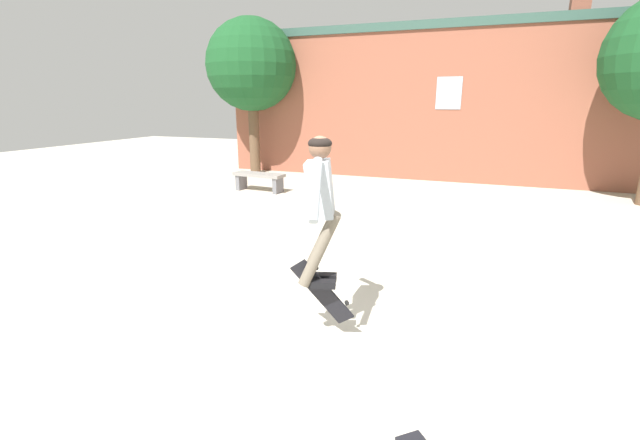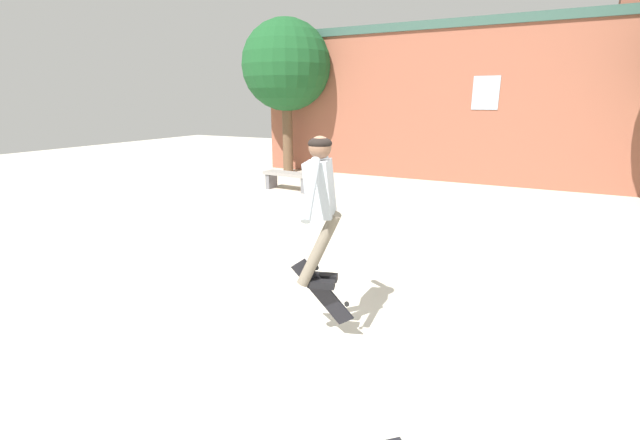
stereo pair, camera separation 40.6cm
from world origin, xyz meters
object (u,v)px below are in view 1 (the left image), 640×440
object	(u,v)px
tree_left	(251,66)
skateboard_flipping	(322,292)
park_bench	(259,179)
skater	(320,198)

from	to	relation	value
tree_left	skateboard_flipping	xyz separation A→B (m)	(5.80, -8.96, -2.91)
tree_left	park_bench	distance (m)	4.36
tree_left	skater	world-z (taller)	tree_left
skater	skateboard_flipping	xyz separation A→B (m)	(0.02, 0.02, -0.97)
tree_left	skateboard_flipping	distance (m)	11.07
park_bench	skater	bearing A→B (deg)	-52.34
park_bench	skater	size ratio (longest dim) A/B	0.99
skater	skateboard_flipping	distance (m)	0.97
tree_left	skater	bearing A→B (deg)	-57.21
tree_left	skater	size ratio (longest dim) A/B	3.38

